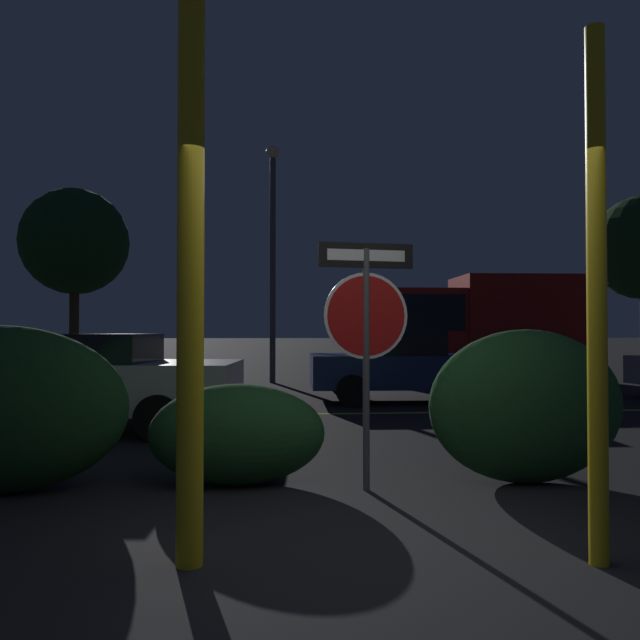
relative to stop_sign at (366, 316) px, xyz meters
name	(u,v)px	position (x,y,z in m)	size (l,w,h in m)	color
ground_plane	(385,551)	(-0.13, -1.52, -1.54)	(260.00, 260.00, 0.00)	black
road_center_stripe	(309,414)	(-0.13, 5.07, -1.53)	(43.52, 0.12, 0.01)	gold
stop_sign	(366,316)	(0.00, 0.00, 0.00)	(0.86, 0.13, 2.18)	#4C4C51
yellow_pole_left	(191,273)	(-1.34, -1.65, 0.21)	(0.16, 0.16, 3.49)	yellow
yellow_pole_right	(597,293)	(1.10, -1.86, 0.09)	(0.12, 0.12, 3.25)	yellow
hedge_bush_1	(0,409)	(-3.17, 0.18, -0.81)	(2.19, 0.90, 1.45)	#19421E
hedge_bush_2	(237,434)	(-1.14, 0.30, -1.08)	(1.60, 0.79, 0.92)	#1E4C23
hedge_bush_3	(526,406)	(1.51, 0.12, -0.83)	(1.83, 0.76, 1.42)	#1E4C23
passing_car_2	(77,380)	(-3.52, 3.64, -0.83)	(4.73, 2.31, 1.36)	silver
passing_car_3	(405,364)	(1.93, 6.86, -0.80)	(3.97, 2.16, 1.50)	navy
delivery_truck	(480,324)	(5.10, 11.36, 0.07)	(5.83, 2.51, 2.92)	maroon
street_lamp	(273,241)	(-0.65, 11.63, 2.33)	(0.37, 0.37, 6.52)	#4C4C51
tree_1	(75,242)	(-7.31, 16.39, 2.91)	(3.60, 3.60, 6.26)	#422D1E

